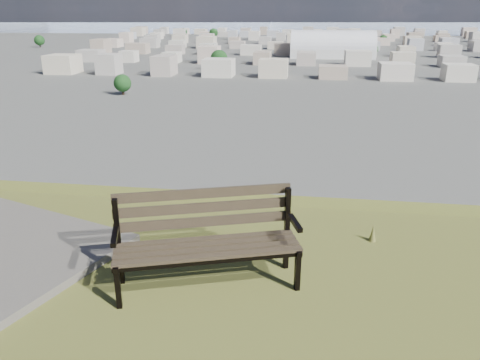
# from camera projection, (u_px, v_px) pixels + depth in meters

# --- Properties ---
(park_bench) EXTENTS (1.69, 0.99, 0.84)m
(park_bench) POSITION_uv_depth(u_px,v_px,m) (206.00, 235.00, 4.15)
(park_bench) COLOR #3C3222
(park_bench) RESTS_ON hilltop_mesa
(arena) EXTENTS (48.78, 20.65, 20.59)m
(arena) POSITION_uv_depth(u_px,v_px,m) (332.00, 49.00, 276.62)
(arena) COLOR silver
(arena) RESTS_ON ground
(city_blocks) EXTENTS (395.00, 361.00, 7.00)m
(city_blocks) POSITION_uv_depth(u_px,v_px,m) (307.00, 40.00, 376.40)
(city_blocks) COLOR beige
(city_blocks) RESTS_ON ground
(city_trees) EXTENTS (406.52, 387.20, 9.98)m
(city_trees) POSITION_uv_depth(u_px,v_px,m) (267.00, 45.00, 309.33)
(city_trees) COLOR #302218
(city_trees) RESTS_ON ground
(bay_water) EXTENTS (2400.00, 700.00, 0.12)m
(bay_water) POSITION_uv_depth(u_px,v_px,m) (309.00, 25.00, 847.46)
(bay_water) COLOR #95A2BD
(bay_water) RESTS_ON ground
(far_hills) EXTENTS (2050.00, 340.00, 60.00)m
(far_hills) POSITION_uv_depth(u_px,v_px,m) (289.00, 10.00, 1314.21)
(far_hills) COLOR #9EB0C4
(far_hills) RESTS_ON ground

